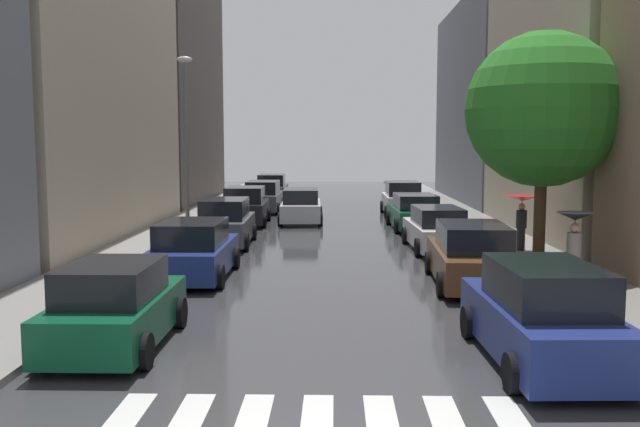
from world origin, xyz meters
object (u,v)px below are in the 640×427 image
Objects in this scene: parked_car_right_third at (437,230)px; lamp_post_left at (186,134)px; pedestrian_by_kerb at (574,235)px; street_tree_right at (543,110)px; parked_car_left_sixth at (272,189)px; parked_car_right_fifth at (402,200)px; parked_car_left_fifth at (263,197)px; parked_car_left_third at (225,224)px; car_midroad at (301,206)px; parked_car_right_nearest at (542,317)px; parked_car_right_fourth at (415,213)px; parked_car_left_second at (193,251)px; parked_car_left_fourth at (245,207)px; parked_car_left_nearest at (115,308)px; parked_car_right_second at (472,256)px; pedestrian_foreground at (522,208)px.

parked_car_right_third is 0.66× the size of lamp_post_left.
pedestrian_by_kerb is 4.80m from street_tree_right.
street_tree_right reaches higher than parked_car_left_sixth.
parked_car_right_fifth reaches higher than parked_car_right_third.
lamp_post_left reaches higher than parked_car_left_fifth.
parked_car_left_third reaches higher than car_midroad.
parked_car_right_nearest reaches higher than parked_car_right_fourth.
parked_car_left_second is at bearing 43.96° from parked_car_right_nearest.
parked_car_left_fifth is 20.32m from street_tree_right.
parked_car_left_sixth is at bearing 26.24° from parked_car_right_fourth.
parked_car_right_nearest is 0.97× the size of car_midroad.
parked_car_left_second is 12.89m from parked_car_left_fourth.
parked_car_left_fifth is at bearing 80.91° from lamp_post_left.
parked_car_left_sixth is (0.02, 31.94, 0.07)m from parked_car_left_nearest.
parked_car_right_second is (7.70, -0.79, 0.02)m from parked_car_left_second.
parked_car_left_sixth is at bearing 18.45° from parked_car_right_third.
parked_car_right_fifth is at bearing 99.80° from street_tree_right.
lamp_post_left is at bearing 13.19° from parked_car_left_second.
parked_car_left_nearest is at bearing 128.79° from parked_car_right_second.
parked_car_left_nearest is 0.92× the size of parked_car_left_third.
pedestrian_foreground is (2.85, -12.64, 0.77)m from parked_car_right_fifth.
street_tree_right is at bearing -148.44° from parked_car_left_fifth.
parked_car_left_sixth is 1.01× the size of parked_car_right_fourth.
parked_car_left_nearest is 2.14× the size of pedestrian_foreground.
lamp_post_left is (-9.43, 2.23, 3.43)m from parked_car_right_third.
parked_car_left_nearest is 0.86× the size of parked_car_left_fifth.
parked_car_left_fourth is 0.91× the size of parked_car_left_fifth.
parked_car_left_sixth is (-0.00, 19.10, 0.01)m from parked_car_left_third.
parked_car_left_fourth reaches higher than parked_car_right_second.
pedestrian_foreground is at bearing -16.53° from pedestrian_by_kerb.
car_midroad is at bearing 22.24° from parked_car_right_second.
parked_car_right_fourth is 1.11× the size of parked_car_right_fifth.
parked_car_left_sixth is 2.54× the size of pedestrian_foreground.
lamp_post_left is (-9.33, -3.79, 3.43)m from parked_car_right_fourth.
parked_car_left_fourth is at bearing 107.57° from car_midroad.
street_tree_right is (10.43, -11.22, 3.99)m from parked_car_left_fourth.
parked_car_left_sixth reaches higher than parked_car_left_third.
pedestrian_by_kerb is at bearing -111.66° from parked_car_right_second.
parked_car_right_nearest is 1.07× the size of parked_car_right_fifth.
parked_car_left_sixth is at bearing 10.45° from car_midroad.
parked_car_right_second is 2.55× the size of pedestrian_foreground.
pedestrian_by_kerb is at bearing -171.45° from parked_car_right_fourth.
parked_car_left_second reaches higher than car_midroad.
parked_car_right_nearest is 1.00× the size of parked_car_right_third.
parked_car_left_third is 0.92× the size of parked_car_left_sixth.
parked_car_left_fourth is 5.89m from parked_car_left_fifth.
pedestrian_foreground is at bearing -101.28° from parked_car_left_third.
lamp_post_left reaches higher than parked_car_right_second.
car_midroad is (-5.20, -3.24, -0.07)m from parked_car_right_fifth.
parked_car_right_third is at bearing -149.85° from car_midroad.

